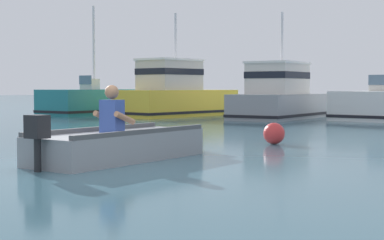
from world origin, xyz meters
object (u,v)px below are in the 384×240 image
(moored_boat_teal, at_px, (96,102))
(moored_boat_grey, at_px, (281,98))
(rowboat_with_person, at_px, (122,144))
(moored_boat_yellow, at_px, (175,95))
(mooring_buoy, at_px, (274,133))

(moored_boat_teal, xyz_separation_m, moored_boat_grey, (7.99, 0.74, 0.25))
(rowboat_with_person, relative_size, moored_boat_yellow, 0.66)
(rowboat_with_person, bearing_deg, moored_boat_grey, 100.28)
(moored_boat_yellow, distance_m, mooring_buoy, 12.29)
(rowboat_with_person, bearing_deg, mooring_buoy, 72.80)
(rowboat_with_person, xyz_separation_m, moored_boat_teal, (-10.44, 12.82, 0.26))
(moored_boat_grey, bearing_deg, moored_boat_yellow, -173.95)
(rowboat_with_person, distance_m, moored_boat_grey, 13.79)
(moored_boat_teal, distance_m, moored_boat_yellow, 3.74)
(moored_boat_teal, height_order, mooring_buoy, moored_boat_teal)
(rowboat_with_person, relative_size, moored_boat_grey, 0.68)
(rowboat_with_person, relative_size, mooring_buoy, 8.51)
(moored_boat_grey, xyz_separation_m, mooring_buoy, (3.60, -9.87, -0.55))
(rowboat_with_person, xyz_separation_m, mooring_buoy, (1.14, 3.68, -0.03))
(moored_boat_teal, relative_size, moored_boat_grey, 0.97)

